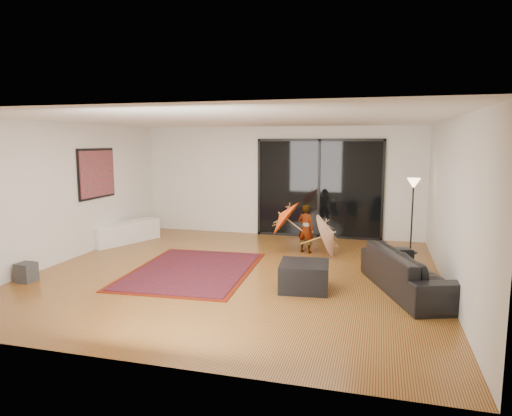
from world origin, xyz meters
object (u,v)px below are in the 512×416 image
at_px(sofa, 411,271).
at_px(ottoman, 304,276).
at_px(media_console, 125,232).
at_px(child, 306,228).

relative_size(sofa, ottoman, 2.96).
bearing_deg(ottoman, media_console, 153.51).
bearing_deg(sofa, media_console, 52.06).
height_order(media_console, ottoman, media_console).
relative_size(media_console, sofa, 0.76).
xyz_separation_m(sofa, ottoman, (-1.63, -0.32, -0.11)).
distance_m(sofa, ottoman, 1.67).
bearing_deg(child, sofa, 152.74).
bearing_deg(media_console, ottoman, -4.82).
distance_m(ottoman, child, 2.48).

